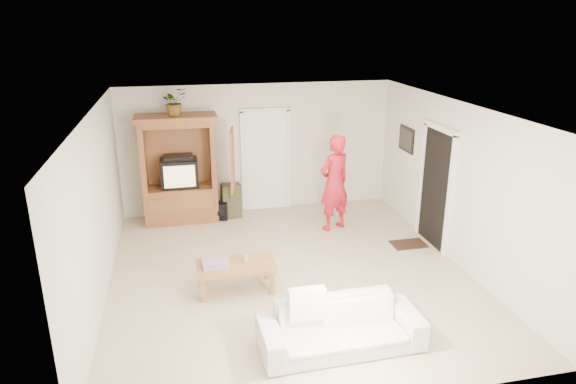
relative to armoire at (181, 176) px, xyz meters
name	(u,v)px	position (x,y,z in m)	size (l,w,h in m)	color
floor	(290,273)	(1.58, -2.66, -0.91)	(6.00, 6.00, 0.00)	tan
ceiling	(290,109)	(1.58, -2.66, 1.69)	(6.00, 6.00, 0.00)	white
wall_back	(258,148)	(1.58, 0.34, 0.39)	(5.50, 5.50, 0.00)	silver
wall_front	(358,297)	(1.58, -5.66, 0.39)	(5.50, 5.50, 0.00)	silver
wall_left	(97,210)	(-1.17, -2.66, 0.39)	(6.00, 6.00, 0.00)	silver
wall_right	(457,184)	(4.33, -2.66, 0.39)	(6.00, 6.00, 0.00)	silver
armoire	(181,176)	(0.00, 0.00, 0.00)	(1.82, 1.14, 2.10)	brown
door_back	(266,161)	(1.73, 0.31, 0.11)	(0.85, 0.05, 2.04)	white
doorway_right	(436,189)	(4.30, -2.06, 0.11)	(0.05, 0.90, 2.04)	black
framed_picture	(407,139)	(4.31, -0.76, 0.69)	(0.03, 0.60, 0.48)	black
doormat	(409,244)	(3.88, -2.06, -0.90)	(0.60, 0.40, 0.02)	#382316
plant	(174,102)	(-0.02, -0.03, 1.45)	(0.46, 0.40, 0.51)	#4C7238
man	(334,183)	(2.78, -1.06, 0.00)	(0.67, 0.44, 1.82)	red
sofa	(341,326)	(1.77, -4.65, -0.62)	(1.97, 0.77, 0.58)	silver
coffee_table	(236,267)	(0.69, -3.00, -0.54)	(1.14, 0.62, 0.42)	#A46D38
towel	(216,263)	(0.40, -3.00, -0.45)	(0.38, 0.28, 0.08)	#EF4F59
candle	(246,258)	(0.85, -2.94, -0.44)	(0.08, 0.08, 0.10)	tan
backpack_black	(220,211)	(0.71, -0.17, -0.73)	(0.30, 0.17, 0.37)	black
backpack_olive	(231,200)	(0.95, -0.05, -0.56)	(0.37, 0.27, 0.70)	#47442B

